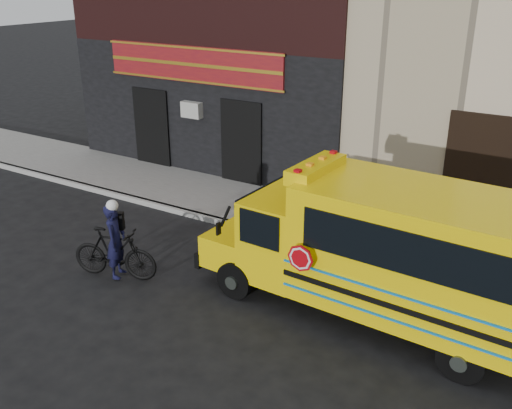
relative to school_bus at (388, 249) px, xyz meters
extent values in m
plane|color=black|center=(-3.16, -0.54, -1.51)|extent=(120.00, 120.00, 0.00)
cube|color=#9D9C97|center=(-3.16, 2.06, -1.43)|extent=(40.00, 0.20, 0.15)
cube|color=slate|center=(-3.16, 3.56, -1.43)|extent=(40.00, 3.00, 0.15)
cube|color=black|center=(-8.16, 5.01, 0.64)|extent=(10.00, 0.30, 4.00)
cube|color=maroon|center=(-8.16, 4.84, 2.14)|extent=(6.50, 0.12, 1.10)
cube|color=black|center=(-9.96, 4.86, -0.11)|extent=(1.30, 0.10, 2.50)
cube|color=black|center=(-6.36, 4.86, -0.11)|extent=(1.30, 0.10, 2.50)
cylinder|color=black|center=(-2.87, -0.80, -1.11)|extent=(0.81, 0.32, 0.80)
cylinder|color=black|center=(-2.78, 1.10, -1.11)|extent=(0.81, 0.32, 0.80)
cylinder|color=black|center=(1.72, -1.04, -1.11)|extent=(0.81, 0.32, 0.80)
cylinder|color=black|center=(1.82, 0.86, -1.11)|extent=(0.81, 0.32, 0.80)
cube|color=yellow|center=(-3.27, 0.17, -0.71)|extent=(1.10, 2.05, 0.70)
cube|color=black|center=(-3.82, 0.20, -0.96)|extent=(0.23, 2.05, 0.35)
cube|color=yellow|center=(-2.18, 0.12, -0.21)|extent=(1.31, 2.16, 1.70)
cube|color=black|center=(-2.75, 0.15, 0.19)|extent=(0.15, 1.80, 0.90)
cube|color=yellow|center=(0.67, -0.03, 0.11)|extent=(4.61, 2.43, 2.25)
cube|color=black|center=(0.71, -1.14, 0.59)|extent=(3.90, 0.24, 0.75)
cube|color=yellow|center=(-1.58, 0.09, 1.27)|extent=(0.58, 1.62, 0.28)
cylinder|color=#A7060E|center=(-1.19, -1.23, 0.04)|extent=(0.52, 0.06, 0.52)
imported|color=black|center=(-5.60, -1.49, -0.92)|extent=(2.04, 1.09, 1.18)
imported|color=black|center=(-5.54, -1.48, -0.67)|extent=(0.61, 0.72, 1.68)
camera|label=1|loc=(2.85, -9.37, 4.79)|focal=40.00mm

